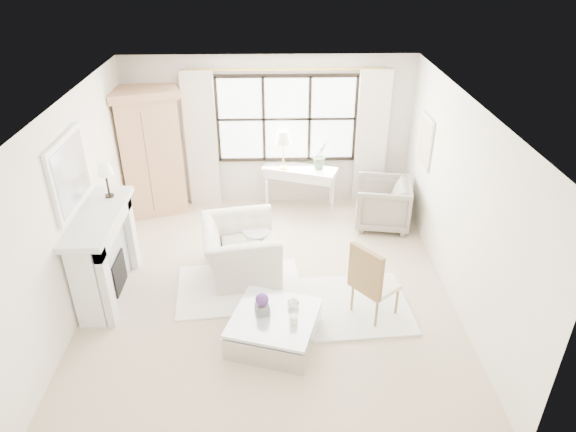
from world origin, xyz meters
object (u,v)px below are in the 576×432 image
object	(u,v)px
armoire	(151,152)
club_armchair	(241,249)
coffee_table	(274,328)
console_table	(299,188)

from	to	relation	value
armoire	club_armchair	distance (m)	2.67
armoire	coffee_table	world-z (taller)	armoire
console_table	coffee_table	bearing A→B (deg)	-77.97
armoire	console_table	bearing A→B (deg)	-17.46
coffee_table	armoire	bearing A→B (deg)	138.20
console_table	coffee_table	size ratio (longest dim) A/B	1.10
club_armchair	console_table	bearing A→B (deg)	-34.04
club_armchair	armoire	bearing A→B (deg)	30.78
console_table	club_armchair	size ratio (longest dim) A/B	1.13
console_table	club_armchair	distance (m)	2.22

